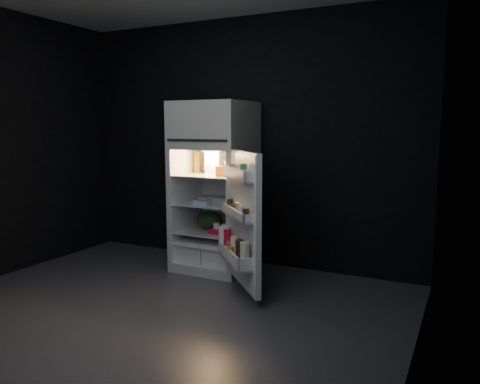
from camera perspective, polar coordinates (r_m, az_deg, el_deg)
The scene contains 18 objects.
floor at distance 4.05m, azimuth -10.41°, elevation -14.25°, with size 4.00×3.40×0.00m, color #46464A.
wall_back at distance 5.21m, azimuth 0.53°, elevation 6.07°, with size 4.00×0.00×2.70m, color black.
wall_right at distance 3.00m, azimuth 21.17°, elevation 4.12°, with size 0.00×3.40×2.70m, color black.
refrigerator at distance 4.98m, azimuth -2.99°, elevation 1.41°, with size 0.76×0.71×1.78m.
fridge_door at distance 4.16m, azimuth 0.21°, elevation -3.67°, with size 0.63×0.66×1.22m.
milk_jug at distance 4.99m, azimuth -3.31°, elevation 3.63°, with size 0.15×0.15×0.24m, color white.
mayo_jar at distance 4.92m, azimuth -1.35°, elevation 2.99°, with size 0.10×0.10×0.14m, color blue.
jam_jar at distance 4.85m, azimuth -0.18°, elevation 2.86°, with size 0.10×0.10×0.13m, color #321F0E.
amber_bottle at distance 5.16m, azimuth -5.25°, elevation 3.64°, with size 0.07×0.07×0.22m, color gold.
small_carton at distance 4.73m, azimuth -2.47°, elevation 2.55°, with size 0.08×0.06×0.10m, color orange.
egg_carton at distance 4.85m, azimuth -2.43°, elevation -1.07°, with size 0.32×0.12×0.07m, color gray.
pie at distance 5.08m, azimuth -3.45°, elevation -0.85°, with size 0.31×0.31×0.04m, color tan.
flat_package at distance 4.85m, azimuth -4.65°, elevation -1.28°, with size 0.17×0.09×0.04m, color #95B5E6.
wrapped_pkg at distance 4.97m, azimuth -0.49°, elevation -0.96°, with size 0.11×0.09×0.05m, color beige.
produce_bag at distance 5.06m, azimuth -3.76°, elevation -3.44°, with size 0.30×0.25×0.20m, color #193815.
yogurt_tray at distance 4.84m, azimuth -2.24°, elevation -4.84°, with size 0.25×0.13×0.05m, color red.
small_can_red at distance 5.07m, azimuth -1.01°, elevation -4.01°, with size 0.06×0.06×0.09m, color red.
small_can_silver at distance 5.04m, azimuth -0.05°, elevation -4.08°, with size 0.07×0.07×0.09m, color silver.
Camera 1 is at (2.28, -2.98, 1.52)m, focal length 35.00 mm.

